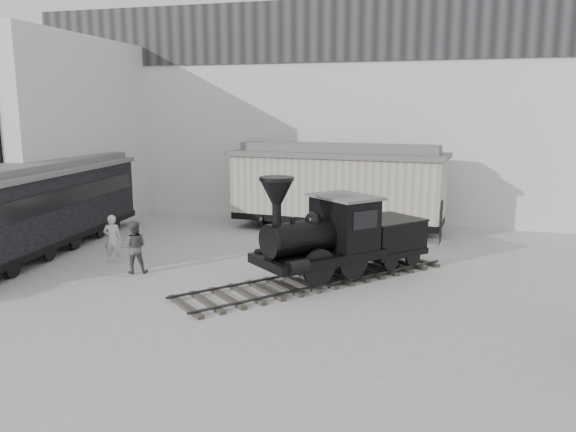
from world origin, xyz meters
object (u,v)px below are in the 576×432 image
(locomotive, at_px, (336,241))
(visitor_b, at_px, (134,247))
(passenger_coach, at_px, (43,206))
(boxcar, at_px, (337,185))
(visitor_a, at_px, (113,239))

(locomotive, xyz_separation_m, visitor_b, (-6.96, -1.17, -0.37))
(passenger_coach, height_order, visitor_b, passenger_coach)
(boxcar, xyz_separation_m, passenger_coach, (-10.77, -6.92, -0.31))
(passenger_coach, bearing_deg, visitor_b, -25.74)
(boxcar, bearing_deg, passenger_coach, -140.71)
(locomotive, relative_size, visitor_a, 4.83)
(boxcar, height_order, visitor_a, boxcar)
(locomotive, relative_size, passenger_coach, 0.69)
(boxcar, bearing_deg, visitor_a, -126.02)
(locomotive, height_order, visitor_b, locomotive)
(locomotive, distance_m, visitor_a, 8.44)
(locomotive, height_order, passenger_coach, locomotive)
(passenger_coach, distance_m, visitor_b, 5.50)
(boxcar, distance_m, visitor_a, 10.65)
(boxcar, height_order, passenger_coach, boxcar)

